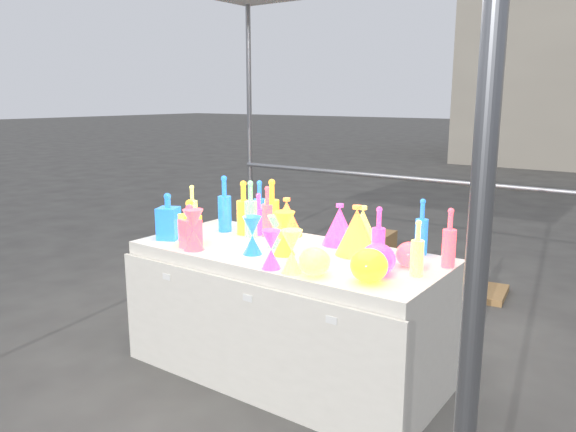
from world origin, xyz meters
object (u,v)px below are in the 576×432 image
Objects in this scene: display_table at (287,313)px; hourglass_0 at (194,230)px; lampshade_0 at (287,217)px; cardboard_box_closed at (367,249)px; bottle_0 at (244,208)px; globe_0 at (369,267)px; decanter_0 at (190,222)px.

display_table is 0.73m from hourglass_0.
cardboard_box_closed is at bearing 111.65° from lampshade_0.
globe_0 is at bearing -19.62° from bottle_0.
decanter_0 is 0.14m from hourglass_0.
display_table is 6.84× the size of decanter_0.
display_table is 0.81m from globe_0.
hourglass_0 is at bearing -146.23° from display_table.
bottle_0 is at bearing 160.55° from display_table.
display_table is at bearing 160.26° from globe_0.
lampshade_0 is (0.23, 0.59, 0.00)m from hourglass_0.
cardboard_box_closed is at bearing 93.95° from hourglass_0.
globe_0 is (1.08, 0.07, -0.05)m from hourglass_0.
hourglass_0 reaches higher than display_table.
bottle_0 is at bearing -90.62° from cardboard_box_closed.
hourglass_0 reaches higher than globe_0.
lampshade_0 is at bearing 28.24° from bottle_0.
bottle_0 reaches higher than cardboard_box_closed.
lampshade_0 is (-0.85, 0.52, 0.05)m from globe_0.
hourglass_0 reaches higher than cardboard_box_closed.
hourglass_0 is (-0.44, -0.30, 0.49)m from display_table.
display_table is at bearing -44.40° from lampshade_0.
hourglass_0 is (0.01, -0.46, -0.05)m from bottle_0.
decanter_0 is (-0.10, -0.37, -0.04)m from bottle_0.
lampshade_0 is (0.24, 0.13, -0.05)m from bottle_0.
bottle_0 reaches higher than hourglass_0.
hourglass_0 is at bearing -91.25° from cardboard_box_closed.
globe_0 is at bearing 3.57° from hourglass_0.
lampshade_0 reaches higher than cardboard_box_closed.
decanter_0 is (-0.55, -0.21, 0.51)m from display_table.
bottle_0 is (0.16, -2.03, 0.75)m from cardboard_box_closed.
cardboard_box_closed is 2.80m from globe_0.
hourglass_0 is (0.17, -2.48, 0.69)m from cardboard_box_closed.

